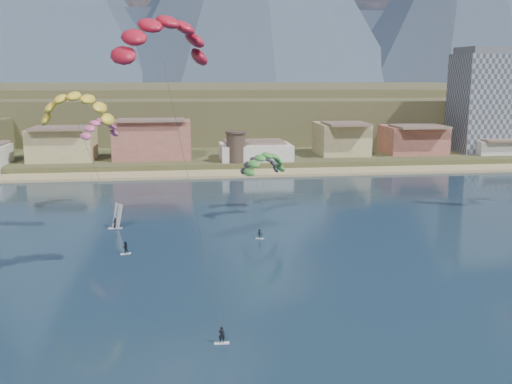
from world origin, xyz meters
TOP-DOWN VIEW (x-y plane):
  - ground at (0.00, 0.00)m, footprint 2400.00×2400.00m
  - beach at (0.00, 106.00)m, footprint 2200.00×12.00m
  - land at (0.00, 560.00)m, footprint 2200.00×900.00m
  - foothills at (22.39, 232.47)m, footprint 940.00×210.00m
  - town at (-40.00, 122.00)m, footprint 400.00×24.00m
  - apartment_tower at (85.00, 128.00)m, footprint 20.00×16.00m
  - watchtower at (5.00, 114.00)m, footprint 5.82×5.82m
  - kitesurfer_red at (-12.01, 20.50)m, footprint 13.02×20.32m
  - kitesurfer_yellow at (-26.37, 48.75)m, footprint 14.78×14.74m
  - kitesurfer_green at (4.77, 56.05)m, footprint 9.36×17.01m
  - distant_kite_pink at (-25.33, 67.82)m, footprint 8.16×8.61m
  - distant_kite_dark at (4.91, 63.99)m, footprint 8.46×6.35m
  - windsurfer at (-21.52, 52.93)m, footprint 2.47×2.69m

SIDE VIEW (x-z plane):
  - ground at x=0.00m, z-range 0.00..0.00m
  - land at x=0.00m, z-range -2.00..2.00m
  - beach at x=0.00m, z-range -0.20..0.70m
  - windsurfer at x=-21.52m, z-range -0.79..3.52m
  - watchtower at x=5.00m, z-range 2.07..10.67m
  - town at x=-40.00m, z-range 2.00..14.00m
  - foothills at x=22.39m, z-range 0.08..18.08m
  - distant_kite_dark at x=4.91m, z-range 3.06..16.02m
  - kitesurfer_green at x=4.77m, z-range 2.94..18.83m
  - distant_kite_pink at x=-25.33m, z-range 6.86..26.21m
  - apartment_tower at x=85.00m, z-range 1.82..33.82m
  - kitesurfer_yellow at x=-26.37m, z-range 8.66..34.37m
  - kitesurfer_red at x=-12.01m, z-range 13.29..48.05m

